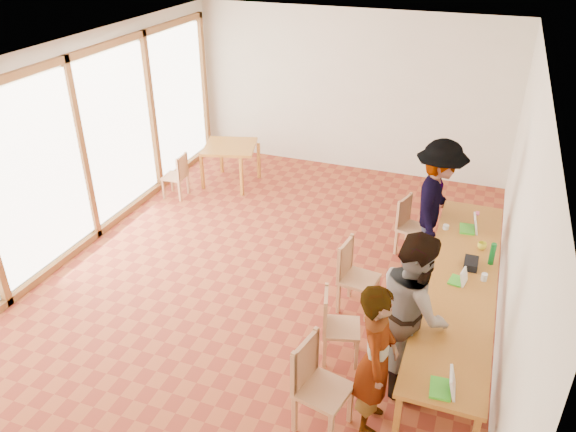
# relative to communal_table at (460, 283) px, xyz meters

# --- Properties ---
(ground) EXTENTS (8.00, 8.00, 0.00)m
(ground) POSITION_rel_communal_table_xyz_m (-2.50, 0.38, -0.70)
(ground) COLOR #9B4525
(ground) RESTS_ON ground
(wall_back) EXTENTS (6.00, 0.10, 3.00)m
(wall_back) POSITION_rel_communal_table_xyz_m (-2.50, 4.38, 0.80)
(wall_back) COLOR silver
(wall_back) RESTS_ON ground
(wall_front) EXTENTS (6.00, 0.10, 3.00)m
(wall_front) POSITION_rel_communal_table_xyz_m (-2.50, -3.62, 0.80)
(wall_front) COLOR silver
(wall_front) RESTS_ON ground
(wall_right) EXTENTS (0.10, 8.00, 3.00)m
(wall_right) POSITION_rel_communal_table_xyz_m (0.50, 0.38, 0.80)
(wall_right) COLOR silver
(wall_right) RESTS_ON ground
(window_wall) EXTENTS (0.10, 8.00, 3.00)m
(window_wall) POSITION_rel_communal_table_xyz_m (-5.46, 0.38, 0.80)
(window_wall) COLOR white
(window_wall) RESTS_ON ground
(ceiling) EXTENTS (6.00, 8.00, 0.04)m
(ceiling) POSITION_rel_communal_table_xyz_m (-2.50, 0.38, 2.32)
(ceiling) COLOR white
(ceiling) RESTS_ON wall_back
(communal_table) EXTENTS (0.80, 4.00, 0.75)m
(communal_table) POSITION_rel_communal_table_xyz_m (0.00, 0.00, 0.00)
(communal_table) COLOR #C57C2B
(communal_table) RESTS_ON ground
(side_table) EXTENTS (0.90, 0.90, 0.75)m
(side_table) POSITION_rel_communal_table_xyz_m (-4.31, 2.86, -0.03)
(side_table) COLOR #C57C2B
(side_table) RESTS_ON ground
(chair_near) EXTENTS (0.55, 0.55, 0.53)m
(chair_near) POSITION_rel_communal_table_xyz_m (-1.16, -1.89, -0.09)
(chair_near) COLOR tan
(chair_near) RESTS_ON ground
(chair_mid) EXTENTS (0.50, 0.50, 0.47)m
(chair_mid) POSITION_rel_communal_table_xyz_m (-1.25, -0.93, -0.17)
(chair_mid) COLOR tan
(chair_mid) RESTS_ON ground
(chair_far) EXTENTS (0.49, 0.49, 0.50)m
(chair_far) POSITION_rel_communal_table_xyz_m (-1.29, 0.03, -0.12)
(chair_far) COLOR tan
(chair_far) RESTS_ON ground
(chair_empty) EXTENTS (0.51, 0.51, 0.46)m
(chair_empty) POSITION_rel_communal_table_xyz_m (-0.85, 1.62, -0.17)
(chair_empty) COLOR tan
(chair_empty) RESTS_ON ground
(chair_spare) EXTENTS (0.39, 0.39, 0.42)m
(chair_spare) POSITION_rel_communal_table_xyz_m (-4.91, 2.04, -0.22)
(chair_spare) COLOR tan
(chair_spare) RESTS_ON ground
(person_near) EXTENTS (0.45, 0.64, 1.64)m
(person_near) POSITION_rel_communal_table_xyz_m (-0.62, -1.70, 0.12)
(person_near) COLOR gray
(person_near) RESTS_ON ground
(person_mid) EXTENTS (0.94, 1.06, 1.81)m
(person_mid) POSITION_rel_communal_table_xyz_m (-0.41, -0.96, 0.20)
(person_mid) COLOR gray
(person_mid) RESTS_ON ground
(person_far) EXTENTS (0.71, 1.21, 1.86)m
(person_far) POSITION_rel_communal_table_xyz_m (-0.48, 1.47, 0.23)
(person_far) COLOR gray
(person_far) RESTS_ON ground
(laptop_near) EXTENTS (0.24, 0.28, 0.22)m
(laptop_near) POSITION_rel_communal_table_xyz_m (0.03, -1.80, 0.11)
(laptop_near) COLOR #45CF2B
(laptop_near) RESTS_ON communal_table
(laptop_mid) EXTENTS (0.22, 0.24, 0.18)m
(laptop_mid) POSITION_rel_communal_table_xyz_m (-0.01, -0.06, 0.10)
(laptop_mid) COLOR #45CF2B
(laptop_mid) RESTS_ON communal_table
(laptop_far) EXTENTS (0.25, 0.29, 0.22)m
(laptop_far) POSITION_rel_communal_table_xyz_m (0.02, 1.22, 0.11)
(laptop_far) COLOR #45CF2B
(laptop_far) RESTS_ON communal_table
(yellow_mug) EXTENTS (0.14, 0.14, 0.09)m
(yellow_mug) POSITION_rel_communal_table_xyz_m (0.18, 0.78, 0.09)
(yellow_mug) COLOR yellow
(yellow_mug) RESTS_ON communal_table
(green_bottle) EXTENTS (0.07, 0.07, 0.28)m
(green_bottle) POSITION_rel_communal_table_xyz_m (0.30, 0.47, 0.19)
(green_bottle) COLOR #0E6120
(green_bottle) RESTS_ON communal_table
(clear_glass) EXTENTS (0.07, 0.07, 0.09)m
(clear_glass) POSITION_rel_communal_table_xyz_m (0.25, 0.08, 0.09)
(clear_glass) COLOR silver
(clear_glass) RESTS_ON communal_table
(condiment_cup) EXTENTS (0.08, 0.08, 0.06)m
(condiment_cup) POSITION_rel_communal_table_xyz_m (-0.30, 1.14, 0.08)
(condiment_cup) COLOR white
(condiment_cup) RESTS_ON communal_table
(pink_phone) EXTENTS (0.05, 0.10, 0.01)m
(pink_phone) POSITION_rel_communal_table_xyz_m (0.07, 1.73, 0.05)
(pink_phone) COLOR #EC548F
(pink_phone) RESTS_ON communal_table
(black_pouch) EXTENTS (0.16, 0.26, 0.09)m
(black_pouch) POSITION_rel_communal_table_xyz_m (0.08, 0.32, 0.09)
(black_pouch) COLOR black
(black_pouch) RESTS_ON communal_table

